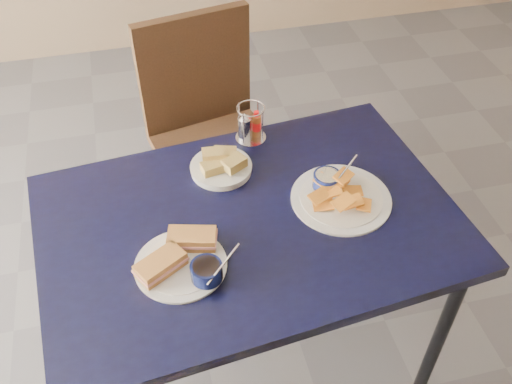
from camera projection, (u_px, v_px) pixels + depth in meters
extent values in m
plane|color=#59595F|center=(207.00, 359.00, 2.24)|extent=(6.00, 6.00, 0.00)
cube|color=black|center=(250.00, 223.00, 1.78)|extent=(1.36, 0.98, 0.04)
cylinder|color=black|center=(436.00, 344.00, 1.89)|extent=(0.04, 0.04, 0.71)
cylinder|color=black|center=(89.00, 251.00, 2.18)|extent=(0.04, 0.04, 0.71)
cylinder|color=black|center=(361.00, 203.00, 2.37)|extent=(0.04, 0.04, 0.71)
cube|color=black|center=(217.00, 150.00, 2.40)|extent=(0.56, 0.54, 0.05)
cylinder|color=black|center=(183.00, 230.00, 2.42)|extent=(0.04, 0.04, 0.47)
cylinder|color=black|center=(271.00, 215.00, 2.49)|extent=(0.04, 0.04, 0.47)
cylinder|color=black|center=(172.00, 174.00, 2.68)|extent=(0.04, 0.04, 0.47)
cylinder|color=black|center=(252.00, 162.00, 2.74)|extent=(0.04, 0.04, 0.47)
cube|color=black|center=(204.00, 69.00, 2.36)|extent=(0.48, 0.14, 0.50)
cylinder|color=white|center=(181.00, 265.00, 1.62)|extent=(0.27, 0.27, 0.01)
cylinder|color=white|center=(181.00, 264.00, 1.62)|extent=(0.22, 0.22, 0.00)
cube|color=#C48746|center=(161.00, 265.00, 1.59)|extent=(0.16, 0.13, 0.04)
cube|color=#DF9288|center=(161.00, 266.00, 1.59)|extent=(0.16, 0.14, 0.01)
cube|color=#C48746|center=(192.00, 239.00, 1.66)|extent=(0.15, 0.10, 0.04)
cube|color=#DF9288|center=(192.00, 240.00, 1.66)|extent=(0.16, 0.11, 0.01)
cylinder|color=#090F35|center=(207.00, 271.00, 1.57)|extent=(0.09, 0.09, 0.05)
cylinder|color=black|center=(206.00, 268.00, 1.56)|extent=(0.08, 0.08, 0.01)
cylinder|color=silver|center=(223.00, 264.00, 1.53)|extent=(0.11, 0.07, 0.08)
cylinder|color=white|center=(341.00, 199.00, 1.82)|extent=(0.32, 0.32, 0.01)
cylinder|color=white|center=(341.00, 197.00, 1.82)|extent=(0.26, 0.26, 0.00)
cube|color=#F79B31|center=(352.00, 192.00, 1.83)|extent=(0.07, 0.05, 0.01)
cube|color=#F79B31|center=(323.00, 206.00, 1.78)|extent=(0.07, 0.05, 0.02)
cube|color=#F79B31|center=(364.00, 206.00, 1.77)|extent=(0.07, 0.08, 0.02)
cube|color=#F79B31|center=(338.00, 184.00, 1.83)|extent=(0.08, 0.08, 0.03)
cube|color=#F79B31|center=(352.00, 204.00, 1.76)|extent=(0.07, 0.05, 0.02)
cube|color=#F79B31|center=(331.00, 194.00, 1.79)|extent=(0.07, 0.05, 0.02)
cube|color=#F79B31|center=(319.00, 198.00, 1.77)|extent=(0.08, 0.07, 0.02)
cube|color=#F79B31|center=(324.00, 183.00, 1.81)|extent=(0.07, 0.08, 0.02)
cube|color=#F79B31|center=(337.00, 180.00, 1.81)|extent=(0.07, 0.08, 0.01)
cube|color=#F79B31|center=(343.00, 204.00, 1.73)|extent=(0.08, 0.07, 0.03)
cube|color=#F79B31|center=(343.00, 177.00, 1.81)|extent=(0.08, 0.07, 0.02)
cylinder|color=#090F35|center=(327.00, 180.00, 1.83)|extent=(0.09, 0.09, 0.05)
cylinder|color=beige|center=(327.00, 177.00, 1.82)|extent=(0.08, 0.08, 0.01)
cylinder|color=silver|center=(344.00, 172.00, 1.80)|extent=(0.11, 0.07, 0.08)
cylinder|color=white|center=(221.00, 169.00, 1.91)|extent=(0.20, 0.20, 0.02)
cylinder|color=white|center=(221.00, 166.00, 1.91)|extent=(0.17, 0.17, 0.00)
cube|color=tan|center=(213.00, 167.00, 1.87)|extent=(0.08, 0.06, 0.03)
cube|color=tan|center=(225.00, 154.00, 1.91)|extent=(0.09, 0.07, 0.03)
cube|color=tan|center=(234.00, 163.00, 1.87)|extent=(0.09, 0.08, 0.03)
cube|color=tan|center=(214.00, 155.00, 1.89)|extent=(0.08, 0.06, 0.03)
cylinder|color=silver|center=(251.00, 137.00, 2.04)|extent=(0.11, 0.11, 0.01)
cylinder|color=silver|center=(258.00, 115.00, 2.03)|extent=(0.01, 0.01, 0.13)
cylinder|color=silver|center=(239.00, 118.00, 2.02)|extent=(0.01, 0.01, 0.13)
cylinder|color=silver|center=(243.00, 129.00, 1.97)|extent=(0.01, 0.01, 0.13)
cylinder|color=silver|center=(262.00, 127.00, 1.98)|extent=(0.01, 0.01, 0.13)
torus|color=silver|center=(251.00, 108.00, 1.96)|extent=(0.10, 0.10, 0.00)
cylinder|color=silver|center=(245.00, 128.00, 2.01)|extent=(0.05, 0.05, 0.08)
cone|color=silver|center=(244.00, 116.00, 1.97)|extent=(0.04, 0.04, 0.02)
cylinder|color=brown|center=(256.00, 126.00, 2.02)|extent=(0.03, 0.03, 0.08)
cylinder|color=red|center=(256.00, 126.00, 2.02)|extent=(0.03, 0.03, 0.03)
cylinder|color=red|center=(256.00, 114.00, 1.98)|extent=(0.02, 0.02, 0.02)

